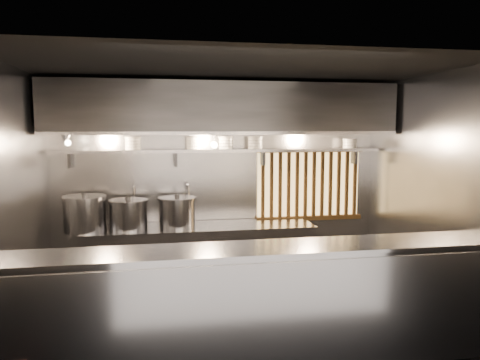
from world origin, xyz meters
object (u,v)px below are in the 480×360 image
object	(u,v)px
heat_lamp	(66,138)
stock_pot_right	(177,212)
stock_pot_left	(85,213)
stock_pot_mid	(128,214)
pendant_bulb	(214,145)

from	to	relation	value
heat_lamp	stock_pot_right	bearing A→B (deg)	12.53
stock_pot_right	heat_lamp	bearing A→B (deg)	-167.47
heat_lamp	stock_pot_left	world-z (taller)	heat_lamp
heat_lamp	stock_pot_left	xyz separation A→B (m)	(0.15, 0.24, -0.94)
stock_pot_mid	stock_pot_right	xyz separation A→B (m)	(0.62, 0.03, 0.01)
heat_lamp	stock_pot_left	distance (m)	0.99
heat_lamp	pendant_bulb	bearing A→B (deg)	11.00
stock_pot_left	stock_pot_mid	size ratio (longest dim) A/B	1.02
stock_pot_right	stock_pot_left	bearing A→B (deg)	-177.70
pendant_bulb	stock_pot_left	world-z (taller)	pendant_bulb
stock_pot_left	stock_pot_mid	world-z (taller)	stock_pot_left
stock_pot_left	stock_pot_right	size ratio (longest dim) A/B	1.06
pendant_bulb	stock_pot_mid	size ratio (longest dim) A/B	0.34
stock_pot_mid	stock_pot_right	size ratio (longest dim) A/B	1.04
heat_lamp	stock_pot_mid	world-z (taller)	heat_lamp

